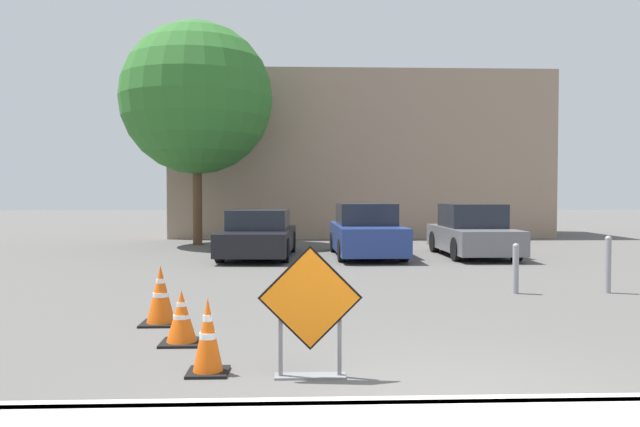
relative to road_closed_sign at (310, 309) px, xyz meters
The scene contains 13 objects.
ground_plane 9.02m from the road_closed_sign, 83.03° to the left, with size 96.00×96.00×0.00m, color #565451.
curb_lip 1.65m from the road_closed_sign, 44.46° to the right, with size 24.53×0.20×0.14m.
road_closed_sign is the anchor object (origin of this frame).
traffic_cone_nearest 1.08m from the road_closed_sign, 168.65° to the left, with size 0.41×0.41×0.77m.
traffic_cone_second 2.13m from the road_closed_sign, 136.09° to the left, with size 0.49×0.49×0.65m.
traffic_cone_third 3.27m from the road_closed_sign, 127.83° to the left, with size 0.52×0.52×0.81m.
parked_car_nearest 11.51m from the road_closed_sign, 95.89° to the left, with size 2.08×4.55×1.32m.
parked_car_second 11.62m from the road_closed_sign, 80.87° to the left, with size 1.87×4.40×1.50m.
parked_car_third 12.43m from the road_closed_sign, 66.93° to the left, with size 1.82×4.09×1.48m.
bollard_nearest 6.24m from the road_closed_sign, 52.50° to the left, with size 0.12×0.12×0.91m.
bollard_second 7.39m from the road_closed_sign, 42.08° to the left, with size 0.12×0.12×1.03m.
building_facade_backdrop 20.89m from the road_closed_sign, 83.01° to the left, with size 15.22×5.00×6.63m.
street_tree_behind_lot 16.53m from the road_closed_sign, 102.77° to the left, with size 5.18×5.18×7.62m.
Camera 1 is at (-1.23, -4.95, 1.82)m, focal length 35.00 mm.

